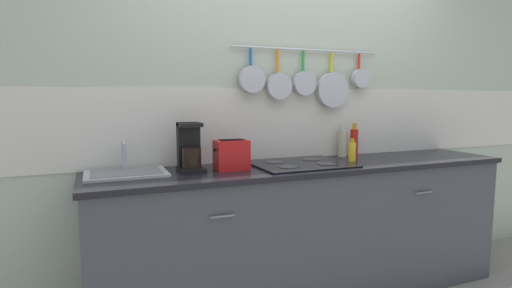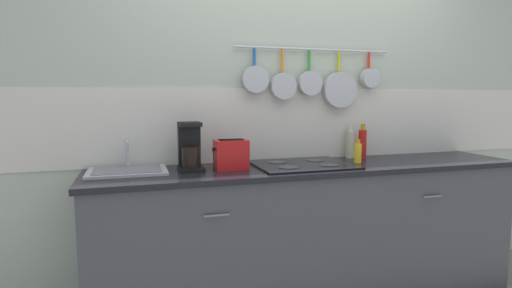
{
  "view_description": "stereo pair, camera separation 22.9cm",
  "coord_description": "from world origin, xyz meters",
  "px_view_note": "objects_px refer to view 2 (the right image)",
  "views": [
    {
      "loc": [
        -1.35,
        -2.3,
        1.39
      ],
      "look_at": [
        -0.41,
        0.0,
        1.09
      ],
      "focal_mm": 28.0,
      "sensor_mm": 36.0,
      "label": 1
    },
    {
      "loc": [
        -1.13,
        -2.37,
        1.39
      ],
      "look_at": [
        -0.41,
        0.0,
        1.09
      ],
      "focal_mm": 28.0,
      "sensor_mm": 36.0,
      "label": 2
    }
  ],
  "objects_px": {
    "bottle_sesame_oil": "(362,143)",
    "toaster": "(231,155)",
    "bottle_dish_soap": "(350,143)",
    "coffee_maker": "(190,150)",
    "bottle_olive_oil": "(358,153)"
  },
  "relations": [
    {
      "from": "bottle_sesame_oil",
      "to": "toaster",
      "type": "bearing_deg",
      "value": -170.54
    },
    {
      "from": "bottle_dish_soap",
      "to": "coffee_maker",
      "type": "bearing_deg",
      "value": -172.96
    },
    {
      "from": "toaster",
      "to": "bottle_dish_soap",
      "type": "xyz_separation_m",
      "value": [
        0.96,
        0.21,
        0.01
      ]
    },
    {
      "from": "bottle_dish_soap",
      "to": "toaster",
      "type": "bearing_deg",
      "value": -167.49
    },
    {
      "from": "coffee_maker",
      "to": "bottle_dish_soap",
      "type": "bearing_deg",
      "value": 7.04
    },
    {
      "from": "coffee_maker",
      "to": "bottle_olive_oil",
      "type": "height_order",
      "value": "coffee_maker"
    },
    {
      "from": "bottle_olive_oil",
      "to": "bottle_sesame_oil",
      "type": "xyz_separation_m",
      "value": [
        0.15,
        0.18,
        0.04
      ]
    },
    {
      "from": "bottle_dish_soap",
      "to": "bottle_olive_oil",
      "type": "bearing_deg",
      "value": -107.93
    },
    {
      "from": "bottle_dish_soap",
      "to": "bottle_sesame_oil",
      "type": "xyz_separation_m",
      "value": [
        0.08,
        -0.04,
        0.01
      ]
    },
    {
      "from": "bottle_olive_oil",
      "to": "toaster",
      "type": "bearing_deg",
      "value": 179.54
    },
    {
      "from": "toaster",
      "to": "bottle_sesame_oil",
      "type": "bearing_deg",
      "value": 9.46
    },
    {
      "from": "bottle_olive_oil",
      "to": "bottle_sesame_oil",
      "type": "relative_size",
      "value": 0.63
    },
    {
      "from": "bottle_olive_oil",
      "to": "coffee_maker",
      "type": "bearing_deg",
      "value": 176.38
    },
    {
      "from": "toaster",
      "to": "bottle_sesame_oil",
      "type": "height_order",
      "value": "bottle_sesame_oil"
    },
    {
      "from": "toaster",
      "to": "bottle_dish_soap",
      "type": "distance_m",
      "value": 0.99
    }
  ]
}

